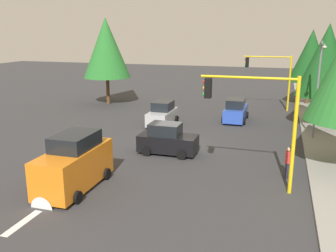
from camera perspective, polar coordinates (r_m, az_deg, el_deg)
ground_plane at (r=25.65m, az=1.15°, el=-2.86°), size 120.00×120.00×0.00m
sidewalk_kerb at (r=29.76m, az=23.83°, el=-1.52°), size 80.00×4.00×0.15m
lane_arrow_near at (r=17.25m, az=-19.99°, el=-12.69°), size 2.40×1.10×1.10m
traffic_signal_near_left at (r=17.94m, az=13.50°, el=2.45°), size 0.36×4.59×5.68m
traffic_signal_far_left at (r=37.75m, az=15.59°, el=8.13°), size 0.36×4.59×5.38m
street_lamp_curbside at (r=27.46m, az=22.33°, el=6.51°), size 2.15×0.28×7.00m
tree_roadside_far at (r=41.71m, az=21.28°, el=10.09°), size 4.30×4.30×7.87m
tree_opposite_side at (r=39.76m, az=-9.54°, el=11.84°), size 4.94×4.94×9.06m
tree_roadside_mid at (r=31.79m, az=23.34°, el=9.32°), size 4.52×4.52×8.27m
delivery_van_orange at (r=18.87m, az=-14.29°, el=-5.66°), size 4.80×2.22×2.77m
car_black at (r=23.55m, az=-0.11°, el=-2.16°), size 2.00×3.72×1.98m
car_blue at (r=32.70m, az=10.43°, el=2.32°), size 4.11×1.99×1.98m
car_silver at (r=30.85m, az=-0.88°, el=1.83°), size 3.77×2.02×1.98m
pedestrian_crossing at (r=20.66m, az=17.99°, el=-5.26°), size 0.40×0.24×1.70m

